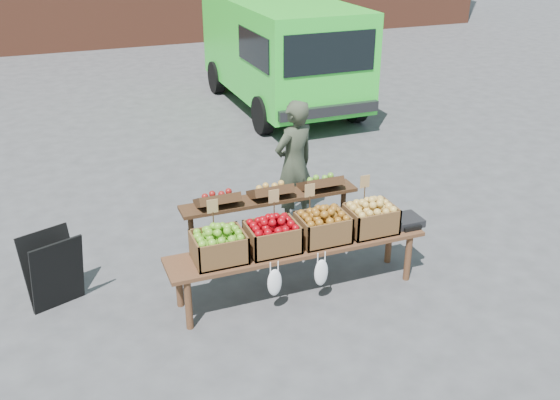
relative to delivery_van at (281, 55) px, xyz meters
name	(u,v)px	position (x,y,z in m)	size (l,w,h in m)	color
ground	(288,274)	(-2.26, -6.01, -1.04)	(80.00, 80.00, 0.00)	#464648
delivery_van	(281,55)	(0.00, 0.00, 0.00)	(2.13, 4.65, 2.08)	#2DE033
vendor	(294,165)	(-1.74, -4.91, -0.23)	(0.59, 0.39, 1.63)	#353B2C
chalkboard_sign	(54,271)	(-4.64, -5.70, -0.64)	(0.53, 0.29, 0.80)	black
back_table	(270,219)	(-2.33, -5.65, -0.52)	(2.10, 0.44, 1.04)	#3B2414
display_bench	(297,269)	(-2.30, -6.37, -0.76)	(2.70, 0.56, 0.57)	#52311D
crate_golden_apples	(219,247)	(-3.12, -6.37, -0.33)	(0.50, 0.40, 0.28)	#377E1F
crate_russet_pears	(272,237)	(-2.57, -6.37, -0.33)	(0.50, 0.40, 0.28)	#780608
crate_red_apples	(323,228)	(-2.02, -6.37, -0.33)	(0.50, 0.40, 0.28)	#AB5D16
crate_green_apples	(371,219)	(-1.47, -6.37, -0.33)	(0.50, 0.40, 0.28)	gold
weighing_scale	(405,221)	(-1.05, -6.37, -0.43)	(0.34, 0.30, 0.08)	black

